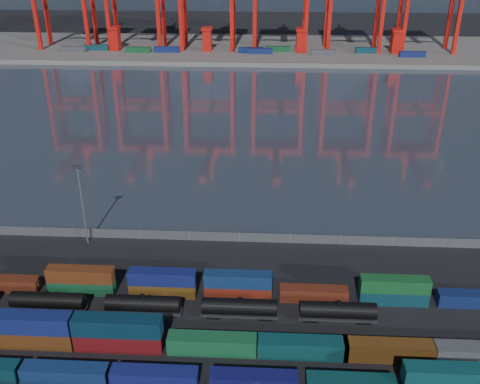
{
  "coord_description": "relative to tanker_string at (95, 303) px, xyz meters",
  "views": [
    {
      "loc": [
        4.96,
        -62.6,
        56.06
      ],
      "look_at": [
        0.0,
        30.0,
        10.0
      ],
      "focal_mm": 40.0,
      "sensor_mm": 36.0,
      "label": 1
    }
  ],
  "objects": [
    {
      "name": "container_row_mid",
      "position": [
        26.85,
        -7.87,
        -0.06
      ],
      "size": [
        143.42,
        2.65,
        5.64
      ],
      "color": "#3D4042",
      "rests_on": "ground"
    },
    {
      "name": "waterfront_fence",
      "position": [
        21.98,
        22.99,
        -0.9
      ],
      "size": [
        160.12,
        0.12,
        2.2
      ],
      "color": "#595B5E",
      "rests_on": "ground"
    },
    {
      "name": "container_row_north",
      "position": [
        26.21,
        5.13,
        0.02
      ],
      "size": [
        127.65,
        2.3,
        4.89
      ],
      "color": "navy",
      "rests_on": "ground"
    },
    {
      "name": "container_row_south",
      "position": [
        24.13,
        -14.6,
        -0.23
      ],
      "size": [
        139.49,
        2.41,
        5.14
      ],
      "color": "#484C4E",
      "rests_on": "ground"
    },
    {
      "name": "quay_containers",
      "position": [
        10.98,
        190.45,
        1.39
      ],
      "size": [
        172.58,
        10.99,
        2.6
      ],
      "color": "navy",
      "rests_on": "far_quay"
    },
    {
      "name": "harbor_water",
      "position": [
        21.98,
        99.99,
        -1.9
      ],
      "size": [
        700.0,
        700.0,
        0.0
      ],
      "primitive_type": "plane",
      "color": "#2B333F",
      "rests_on": "ground"
    },
    {
      "name": "straddle_carriers",
      "position": [
        19.48,
        194.99,
        5.91
      ],
      "size": [
        140.0,
        7.0,
        11.1
      ],
      "color": "red",
      "rests_on": "far_quay"
    },
    {
      "name": "tanker_string",
      "position": [
        0.0,
        0.0,
        0.0
      ],
      "size": [
        89.87,
        2.66,
        3.8
      ],
      "color": "black",
      "rests_on": "ground"
    },
    {
      "name": "ground",
      "position": [
        21.98,
        -5.01,
        -1.91
      ],
      "size": [
        700.0,
        700.0,
        0.0
      ],
      "primitive_type": "plane",
      "color": "black",
      "rests_on": "ground"
    },
    {
      "name": "yard_light_mast",
      "position": [
        -8.02,
        20.99,
        7.39
      ],
      "size": [
        1.6,
        0.4,
        16.6
      ],
      "color": "slate",
      "rests_on": "ground"
    },
    {
      "name": "far_quay",
      "position": [
        21.98,
        204.99,
        -0.91
      ],
      "size": [
        700.0,
        70.0,
        2.0
      ],
      "primitive_type": "cube",
      "color": "#514F4C",
      "rests_on": "ground"
    }
  ]
}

